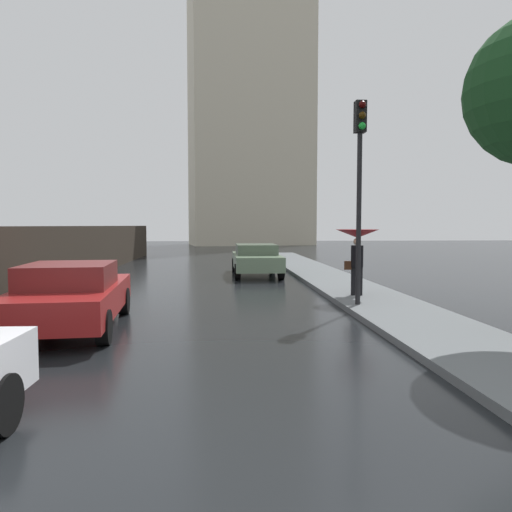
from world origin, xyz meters
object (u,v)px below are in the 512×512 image
at_px(car_green_mid_road, 256,259).
at_px(pedestrian_with_umbrella_near, 357,241).
at_px(traffic_light, 360,166).
at_px(car_red_near_kerb, 71,295).

relative_size(car_green_mid_road, pedestrian_with_umbrella_near, 2.48).
distance_m(car_green_mid_road, pedestrian_with_umbrella_near, 7.21).
height_order(car_green_mid_road, pedestrian_with_umbrella_near, pedestrian_with_umbrella_near).
bearing_deg(pedestrian_with_umbrella_near, car_green_mid_road, 121.95).
distance_m(pedestrian_with_umbrella_near, traffic_light, 2.44).
relative_size(car_red_near_kerb, pedestrian_with_umbrella_near, 2.49).
bearing_deg(car_red_near_kerb, car_green_mid_road, -118.70).
height_order(car_red_near_kerb, car_green_mid_road, car_red_near_kerb).
relative_size(car_red_near_kerb, traffic_light, 0.93).
relative_size(pedestrian_with_umbrella_near, traffic_light, 0.37).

